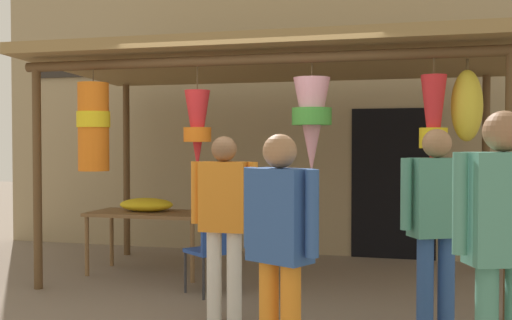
# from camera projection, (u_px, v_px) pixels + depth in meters

# --- Properties ---
(ground_plane) EXTENTS (30.00, 30.00, 0.00)m
(ground_plane) POSITION_uv_depth(u_px,v_px,m) (257.00, 299.00, 6.13)
(ground_plane) COLOR #756656
(shop_facade) EXTENTS (9.29, 0.29, 4.29)m
(shop_facade) POSITION_uv_depth(u_px,v_px,m) (306.00, 100.00, 8.62)
(shop_facade) COLOR #9E8966
(shop_facade) RESTS_ON ground_plane
(market_stall_canopy) EXTENTS (5.15, 2.55, 2.57)m
(market_stall_canopy) POSITION_uv_depth(u_px,v_px,m) (272.00, 76.00, 6.68)
(market_stall_canopy) COLOR brown
(market_stall_canopy) RESTS_ON ground_plane
(display_table) EXTENTS (1.40, 0.69, 0.73)m
(display_table) POSITION_uv_depth(u_px,v_px,m) (149.00, 218.00, 7.27)
(display_table) COLOR brown
(display_table) RESTS_ON ground_plane
(flower_heap_on_table) EXTENTS (0.65, 0.46, 0.16)m
(flower_heap_on_table) POSITION_uv_depth(u_px,v_px,m) (147.00, 205.00, 7.32)
(flower_heap_on_table) COLOR yellow
(flower_heap_on_table) RESTS_ON display_table
(folding_chair) EXTENTS (0.56, 0.56, 0.84)m
(folding_chair) POSITION_uv_depth(u_px,v_px,m) (213.00, 246.00, 6.25)
(folding_chair) COLOR #2347A8
(folding_chair) RESTS_ON ground_plane
(vendor_in_orange) EXTENTS (0.54, 0.38, 1.66)m
(vendor_in_orange) POSITION_uv_depth(u_px,v_px,m) (436.00, 216.00, 4.80)
(vendor_in_orange) COLOR #2D5193
(vendor_in_orange) RESTS_ON ground_plane
(customer_foreground) EXTENTS (0.59, 0.22, 1.60)m
(customer_foreground) POSITION_uv_depth(u_px,v_px,m) (224.00, 213.00, 5.28)
(customer_foreground) COLOR silver
(customer_foreground) RESTS_ON ground_plane
(shopper_by_bananas) EXTENTS (0.56, 0.35, 1.73)m
(shopper_by_bananas) POSITION_uv_depth(u_px,v_px,m) (503.00, 234.00, 3.51)
(shopper_by_bananas) COLOR #4C8E7A
(shopper_by_bananas) RESTS_ON ground_plane
(passerby_at_right) EXTENTS (0.54, 0.38, 1.61)m
(passerby_at_right) POSITION_uv_depth(u_px,v_px,m) (280.00, 238.00, 3.93)
(passerby_at_right) COLOR orange
(passerby_at_right) RESTS_ON ground_plane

